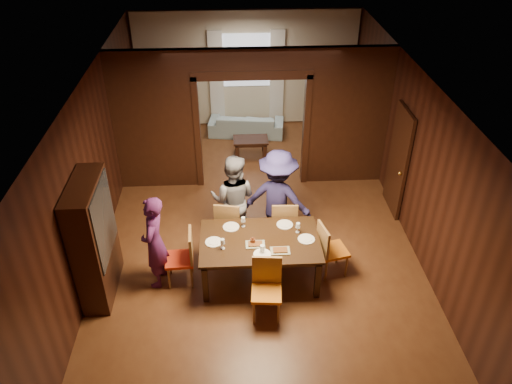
{
  "coord_description": "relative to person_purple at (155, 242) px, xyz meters",
  "views": [
    {
      "loc": [
        -0.41,
        -7.46,
        5.75
      ],
      "look_at": [
        -0.03,
        -0.4,
        1.05
      ],
      "focal_mm": 35.0,
      "sensor_mm": 36.0,
      "label": 1
    }
  ],
  "objects": [
    {
      "name": "platter_b",
      "position": [
        1.94,
        -0.26,
        -0.03
      ],
      "size": [
        0.3,
        0.2,
        0.04
      ],
      "primitive_type": "cube",
      "color": "gray",
      "rests_on": "dining_table"
    },
    {
      "name": "wineglass_far",
      "position": [
        1.4,
        0.4,
        0.04
      ],
      "size": [
        0.08,
        0.08,
        0.18
      ],
      "primitive_type": null,
      "color": "silver",
      "rests_on": "dining_table"
    },
    {
      "name": "dining_table",
      "position": [
        1.65,
        0.03,
        -0.43
      ],
      "size": [
        1.9,
        1.18,
        0.76
      ],
      "primitive_type": "cube",
      "color": "black",
      "rests_on": "floor"
    },
    {
      "name": "chair_left",
      "position": [
        0.36,
        -0.01,
        -0.32
      ],
      "size": [
        0.46,
        0.46,
        0.97
      ],
      "primitive_type": null,
      "rotation": [
        0.0,
        0.0,
        -1.52
      ],
      "color": "red",
      "rests_on": "floor"
    },
    {
      "name": "platter_a",
      "position": [
        1.57,
        -0.09,
        -0.03
      ],
      "size": [
        0.3,
        0.2,
        0.04
      ],
      "primitive_type": "cube",
      "color": "gray",
      "rests_on": "dining_table"
    },
    {
      "name": "wineglass_left",
      "position": [
        1.06,
        -0.14,
        0.04
      ],
      "size": [
        0.08,
        0.08,
        0.18
      ],
      "primitive_type": null,
      "color": "silver",
      "rests_on": "dining_table"
    },
    {
      "name": "room_walls",
      "position": [
        1.66,
        3.25,
        0.7
      ],
      "size": [
        5.52,
        9.01,
        2.9
      ],
      "color": "black",
      "rests_on": "floor"
    },
    {
      "name": "sofa",
      "position": [
        1.62,
        5.22,
        -0.54
      ],
      "size": [
        1.92,
        0.95,
        0.54
      ],
      "primitive_type": "imported",
      "rotation": [
        0.0,
        0.0,
        3.01
      ],
      "color": "#9CBECD",
      "rests_on": "floor"
    },
    {
      "name": "hutch",
      "position": [
        -0.87,
        -0.13,
        0.19
      ],
      "size": [
        0.4,
        1.2,
        2.0
      ],
      "primitive_type": "cube",
      "color": "black",
      "rests_on": "floor"
    },
    {
      "name": "plate_near",
      "position": [
        1.66,
        -0.32,
        -0.04
      ],
      "size": [
        0.27,
        0.27,
        0.01
      ],
      "primitive_type": "cylinder",
      "color": "white",
      "rests_on": "dining_table"
    },
    {
      "name": "window_far",
      "position": [
        1.66,
        5.81,
        0.89
      ],
      "size": [
        1.2,
        0.03,
        1.3
      ],
      "primitive_type": "cube",
      "color": "silver",
      "rests_on": "back_wall"
    },
    {
      "name": "plate_right",
      "position": [
        2.38,
        0.01,
        -0.04
      ],
      "size": [
        0.27,
        0.27,
        0.01
      ],
      "primitive_type": "cylinder",
      "color": "silver",
      "rests_on": "dining_table"
    },
    {
      "name": "plate_left",
      "position": [
        0.92,
        0.01,
        -0.04
      ],
      "size": [
        0.27,
        0.27,
        0.01
      ],
      "primitive_type": "cylinder",
      "color": "white",
      "rests_on": "dining_table"
    },
    {
      "name": "chair_right",
      "position": [
        2.85,
        0.08,
        -0.32
      ],
      "size": [
        0.53,
        0.53,
        0.97
      ],
      "primitive_type": null,
      "rotation": [
        0.0,
        0.0,
        1.81
      ],
      "color": "orange",
      "rests_on": "floor"
    },
    {
      "name": "person_grey",
      "position": [
        1.24,
        1.05,
        0.04
      ],
      "size": [
        0.95,
        0.82,
        1.71
      ],
      "primitive_type": "imported",
      "rotation": [
        0.0,
        0.0,
        2.92
      ],
      "color": "slate",
      "rests_on": "floor"
    },
    {
      "name": "ceiling",
      "position": [
        1.66,
        1.37,
        2.09
      ],
      "size": [
        5.5,
        9.0,
        0.02
      ],
      "primitive_type": "cube",
      "color": "silver",
      "rests_on": "room_walls"
    },
    {
      "name": "tumbler",
      "position": [
        1.66,
        -0.27,
        0.02
      ],
      "size": [
        0.07,
        0.07,
        0.14
      ],
      "primitive_type": "cylinder",
      "color": "white",
      "rests_on": "dining_table"
    },
    {
      "name": "floor",
      "position": [
        1.66,
        1.37,
        -0.81
      ],
      "size": [
        9.0,
        9.0,
        0.0
      ],
      "primitive_type": "plane",
      "color": "#562D18",
      "rests_on": "ground"
    },
    {
      "name": "chair_near",
      "position": [
        1.69,
        -0.82,
        -0.32
      ],
      "size": [
        0.48,
        0.48,
        0.97
      ],
      "primitive_type": null,
      "rotation": [
        0.0,
        0.0,
        -0.09
      ],
      "color": "orange",
      "rests_on": "floor"
    },
    {
      "name": "person_navy",
      "position": [
        2.01,
        0.94,
        0.11
      ],
      "size": [
        1.35,
        1.06,
        1.83
      ],
      "primitive_type": "imported",
      "rotation": [
        0.0,
        0.0,
        2.77
      ],
      "color": "#211C47",
      "rests_on": "floor"
    },
    {
      "name": "chair_far_r",
      "position": [
        2.11,
        0.85,
        -0.32
      ],
      "size": [
        0.46,
        0.46,
        0.97
      ],
      "primitive_type": null,
      "rotation": [
        0.0,
        0.0,
        3.1
      ],
      "color": "orange",
      "rests_on": "floor"
    },
    {
      "name": "serving_bowl",
      "position": [
        1.69,
        0.08,
        -0.01
      ],
      "size": [
        0.31,
        0.31,
        0.08
      ],
      "primitive_type": "imported",
      "color": "black",
      "rests_on": "dining_table"
    },
    {
      "name": "curtain_right",
      "position": [
        2.41,
        5.77,
        0.44
      ],
      "size": [
        0.35,
        0.06,
        2.4
      ],
      "primitive_type": "cube",
      "color": "white",
      "rests_on": "back_wall"
    },
    {
      "name": "plate_far_r",
      "position": [
        2.08,
        0.4,
        -0.04
      ],
      "size": [
        0.27,
        0.27,
        0.01
      ],
      "primitive_type": "cylinder",
      "color": "silver",
      "rests_on": "dining_table"
    },
    {
      "name": "door_right",
      "position": [
        4.36,
        1.87,
        0.24
      ],
      "size": [
        0.06,
        0.9,
        2.1
      ],
      "primitive_type": "cube",
      "color": "black",
      "rests_on": "floor"
    },
    {
      "name": "wineglass_right",
      "position": [
        2.27,
        0.2,
        0.04
      ],
      "size": [
        0.08,
        0.08,
        0.18
      ],
      "primitive_type": null,
      "color": "silver",
      "rests_on": "dining_table"
    },
    {
      "name": "curtain_left",
      "position": [
        0.91,
        5.77,
        0.44
      ],
      "size": [
        0.35,
        0.06,
        2.4
      ],
      "primitive_type": "cube",
      "color": "white",
      "rests_on": "back_wall"
    },
    {
      "name": "chair_far_l",
      "position": [
        1.16,
        0.9,
        -0.32
      ],
      "size": [
        0.52,
        0.52,
        0.97
      ],
      "primitive_type": null,
      "rotation": [
        0.0,
        0.0,
        2.95
      ],
      "color": "red",
      "rests_on": "floor"
    },
    {
      "name": "coffee_table",
      "position": [
        1.68,
        4.16,
        -0.61
      ],
      "size": [
        0.8,
        0.5,
        0.4
      ],
      "primitive_type": "cube",
      "color": "black",
      "rests_on": "floor"
    },
    {
      "name": "condiment_jar",
      "position": [
        1.53,
        -0.04,
        0.01
      ],
      "size": [
        0.08,
        0.08,
        0.11
      ],
      "primitive_type": null,
      "color": "#4C2311",
      "rests_on": "dining_table"
    },
    {
      "name": "plate_far_l",
      "position": [
        1.19,
        0.39,
        -0.04
      ],
      "size": [
        0.27,
        0.27,
        0.01
      ],
      "primitive_type": "cylinder",
      "color": "silver",
      "rests_on": "dining_table"
    },
    {
      "name": "person_purple",
      "position": [
        0.0,
        0.0,
        0.0
      ],
      "size": [
        0.46,
        0.64,
        1.62
      ],
      "primitive_type": "imported",
      "rotation": [
        0.0,
        0.0,
        -1.71
      ],
      "color": "#4F1B50",
      "rests_on": "floor"
    }
  ]
}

